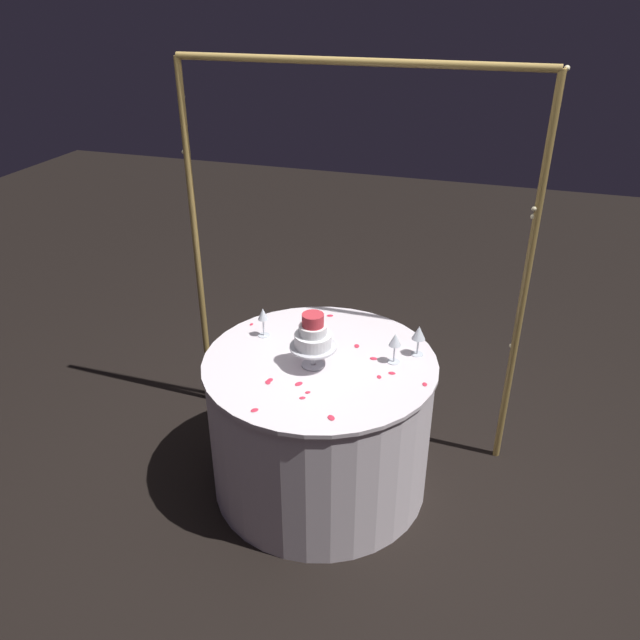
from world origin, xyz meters
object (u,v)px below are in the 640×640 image
wine_glass_1 (263,316)px  wine_glass_0 (395,342)px  main_table (320,423)px  wine_glass_2 (419,334)px  decorative_arch (350,213)px  tiered_cake (313,337)px

wine_glass_1 → wine_glass_0: bearing=-4.0°
main_table → wine_glass_2: (0.43, 0.20, 0.49)m
wine_glass_0 → wine_glass_2: bearing=47.4°
main_table → wine_glass_1: bearing=158.0°
decorative_arch → wine_glass_1: 0.68m
wine_glass_1 → decorative_arch: bearing=45.5°
main_table → wine_glass_1: wine_glass_1 is taller
wine_glass_0 → tiered_cake: bearing=-157.8°
main_table → tiered_cake: bearing=-107.9°
decorative_arch → main_table: size_ratio=1.81×
tiered_cake → wine_glass_1: size_ratio=1.74×
wine_glass_0 → wine_glass_2: (0.09, 0.10, 0.00)m
decorative_arch → wine_glass_0: decorative_arch is taller
tiered_cake → wine_glass_0: size_ratio=1.78×
decorative_arch → wine_glass_2: decorative_arch is taller
wine_glass_0 → wine_glass_1: bearing=176.0°
decorative_arch → wine_glass_0: 0.70m
tiered_cake → wine_glass_0: tiered_cake is taller
tiered_cake → wine_glass_1: 0.38m
main_table → wine_glass_0: size_ratio=7.37×
wine_glass_0 → wine_glass_1: 0.69m
wine_glass_1 → tiered_cake: bearing=-30.3°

